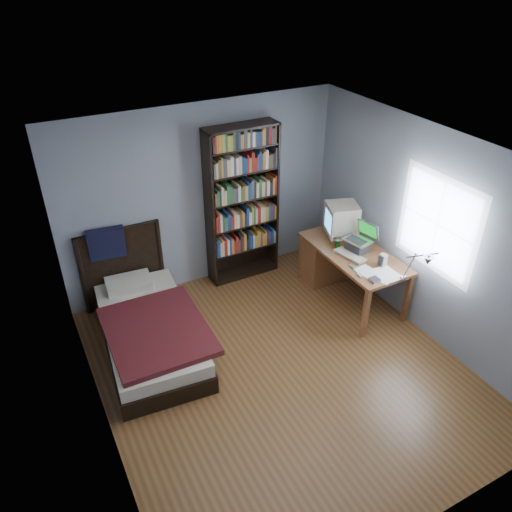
{
  "coord_description": "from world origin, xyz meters",
  "views": [
    {
      "loc": [
        -2.16,
        -3.51,
        4.07
      ],
      "look_at": [
        0.08,
        0.74,
        1.07
      ],
      "focal_mm": 35.0,
      "sensor_mm": 36.0,
      "label": 1
    }
  ],
  "objects_px": {
    "desk_lamp": "(424,262)",
    "keyboard": "(350,255)",
    "bed": "(147,325)",
    "soda_can": "(338,244)",
    "desk": "(333,257)",
    "bookshelf": "(242,205)",
    "speaker": "(383,260)",
    "laptop": "(358,243)",
    "crt_monitor": "(340,219)"
  },
  "relations": [
    {
      "from": "desk_lamp",
      "to": "soda_can",
      "type": "relative_size",
      "value": 5.52
    },
    {
      "from": "crt_monitor",
      "to": "desk_lamp",
      "type": "relative_size",
      "value": 0.9
    },
    {
      "from": "laptop",
      "to": "bookshelf",
      "type": "relative_size",
      "value": 0.18
    },
    {
      "from": "laptop",
      "to": "desk_lamp",
      "type": "xyz_separation_m",
      "value": [
        -0.04,
        -1.12,
        0.37
      ]
    },
    {
      "from": "laptop",
      "to": "desk_lamp",
      "type": "relative_size",
      "value": 0.66
    },
    {
      "from": "desk",
      "to": "crt_monitor",
      "type": "relative_size",
      "value": 2.89
    },
    {
      "from": "laptop",
      "to": "bookshelf",
      "type": "distance_m",
      "value": 1.62
    },
    {
      "from": "keyboard",
      "to": "bed",
      "type": "distance_m",
      "value": 2.64
    },
    {
      "from": "desk",
      "to": "crt_monitor",
      "type": "xyz_separation_m",
      "value": [
        0.06,
        -0.01,
        0.59
      ]
    },
    {
      "from": "desk",
      "to": "crt_monitor",
      "type": "distance_m",
      "value": 0.59
    },
    {
      "from": "laptop",
      "to": "soda_can",
      "type": "distance_m",
      "value": 0.27
    },
    {
      "from": "laptop",
      "to": "bookshelf",
      "type": "height_order",
      "value": "bookshelf"
    },
    {
      "from": "desk",
      "to": "bookshelf",
      "type": "xyz_separation_m",
      "value": [
        -1.0,
        0.78,
        0.69
      ]
    },
    {
      "from": "soda_can",
      "to": "speaker",
      "type": "bearing_deg",
      "value": -68.95
    },
    {
      "from": "crt_monitor",
      "to": "keyboard",
      "type": "relative_size",
      "value": 1.26
    },
    {
      "from": "crt_monitor",
      "to": "desk_lamp",
      "type": "xyz_separation_m",
      "value": [
        -0.05,
        -1.54,
        0.21
      ]
    },
    {
      "from": "laptop",
      "to": "bed",
      "type": "distance_m",
      "value": 2.82
    },
    {
      "from": "soda_can",
      "to": "bed",
      "type": "distance_m",
      "value": 2.61
    },
    {
      "from": "desk",
      "to": "bed",
      "type": "bearing_deg",
      "value": -179.49
    },
    {
      "from": "desk_lamp",
      "to": "bed",
      "type": "height_order",
      "value": "desk_lamp"
    },
    {
      "from": "speaker",
      "to": "bookshelf",
      "type": "relative_size",
      "value": 0.07
    },
    {
      "from": "desk_lamp",
      "to": "bed",
      "type": "distance_m",
      "value": 3.23
    },
    {
      "from": "desk_lamp",
      "to": "soda_can",
      "type": "height_order",
      "value": "desk_lamp"
    },
    {
      "from": "crt_monitor",
      "to": "bookshelf",
      "type": "relative_size",
      "value": 0.24
    },
    {
      "from": "desk",
      "to": "speaker",
      "type": "relative_size",
      "value": 9.69
    },
    {
      "from": "soda_can",
      "to": "crt_monitor",
      "type": "bearing_deg",
      "value": 50.81
    },
    {
      "from": "bed",
      "to": "soda_can",
      "type": "bearing_deg",
      "value": -4.88
    },
    {
      "from": "crt_monitor",
      "to": "bed",
      "type": "xyz_separation_m",
      "value": [
        -2.74,
        -0.02,
        -0.74
      ]
    },
    {
      "from": "desk",
      "to": "laptop",
      "type": "distance_m",
      "value": 0.6
    },
    {
      "from": "speaker",
      "to": "bed",
      "type": "relative_size",
      "value": 0.07
    },
    {
      "from": "desk",
      "to": "bed",
      "type": "xyz_separation_m",
      "value": [
        -2.68,
        -0.02,
        -0.16
      ]
    },
    {
      "from": "speaker",
      "to": "bed",
      "type": "distance_m",
      "value": 2.95
    },
    {
      "from": "keyboard",
      "to": "soda_can",
      "type": "distance_m",
      "value": 0.25
    },
    {
      "from": "desk",
      "to": "keyboard",
      "type": "bearing_deg",
      "value": -103.91
    },
    {
      "from": "keyboard",
      "to": "soda_can",
      "type": "relative_size",
      "value": 3.93
    },
    {
      "from": "crt_monitor",
      "to": "speaker",
      "type": "relative_size",
      "value": 3.35
    },
    {
      "from": "desk",
      "to": "speaker",
      "type": "xyz_separation_m",
      "value": [
        0.1,
        -0.85,
        0.4
      ]
    },
    {
      "from": "laptop",
      "to": "desk_lamp",
      "type": "distance_m",
      "value": 1.18
    },
    {
      "from": "desk",
      "to": "bookshelf",
      "type": "bearing_deg",
      "value": 142.04
    },
    {
      "from": "laptop",
      "to": "crt_monitor",
      "type": "bearing_deg",
      "value": 88.79
    },
    {
      "from": "crt_monitor",
      "to": "desk_lamp",
      "type": "distance_m",
      "value": 1.56
    },
    {
      "from": "keyboard",
      "to": "bed",
      "type": "bearing_deg",
      "value": 157.18
    },
    {
      "from": "desk_lamp",
      "to": "bed",
      "type": "bearing_deg",
      "value": 150.47
    },
    {
      "from": "desk",
      "to": "speaker",
      "type": "height_order",
      "value": "speaker"
    },
    {
      "from": "desk_lamp",
      "to": "soda_can",
      "type": "xyz_separation_m",
      "value": [
        -0.15,
        1.31,
        -0.42
      ]
    },
    {
      "from": "desk_lamp",
      "to": "keyboard",
      "type": "relative_size",
      "value": 1.4
    },
    {
      "from": "keyboard",
      "to": "bookshelf",
      "type": "xyz_separation_m",
      "value": [
        -0.88,
        1.27,
        0.35
      ]
    },
    {
      "from": "speaker",
      "to": "soda_can",
      "type": "bearing_deg",
      "value": 100.61
    },
    {
      "from": "soda_can",
      "to": "bed",
      "type": "height_order",
      "value": "bed"
    },
    {
      "from": "crt_monitor",
      "to": "laptop",
      "type": "xyz_separation_m",
      "value": [
        -0.01,
        -0.42,
        -0.16
      ]
    }
  ]
}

